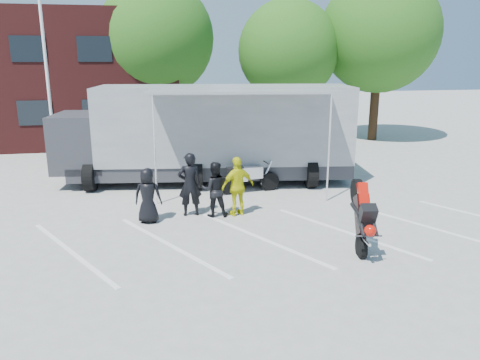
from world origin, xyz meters
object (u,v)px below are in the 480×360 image
object	(u,v)px
transporter_truck	(212,181)
spectator_leather_b	(190,184)
spectator_leather_c	(214,189)
spectator_hivis	(238,186)
stunt_bike_rider	(354,247)
flagpole	(51,46)
tree_mid	(288,51)
parked_motorcycle	(249,192)
tree_left	(156,39)
spectator_leather_a	(148,196)
tree_right	(380,33)

from	to	relation	value
transporter_truck	spectator_leather_b	bearing A→B (deg)	-99.52
transporter_truck	spectator_leather_c	xyz separation A→B (m)	(-0.47, -4.04, 0.83)
spectator_hivis	stunt_bike_rider	bearing A→B (deg)	112.16
flagpole	spectator_hivis	bearing A→B (deg)	-48.62
flagpole	tree_mid	bearing A→B (deg)	23.97
tree_mid	parked_motorcycle	bearing A→B (deg)	-113.40
tree_left	parked_motorcycle	bearing A→B (deg)	-75.35
parked_motorcycle	stunt_bike_rider	size ratio (longest dim) A/B	1.16
spectator_leather_b	transporter_truck	bearing A→B (deg)	-108.78
transporter_truck	spectator_hivis	world-z (taller)	transporter_truck
tree_left	flagpole	bearing A→B (deg)	-125.28
parked_motorcycle	stunt_bike_rider	bearing A→B (deg)	-171.89
tree_mid	spectator_leather_c	world-z (taller)	tree_mid
flagpole	spectator_leather_a	xyz separation A→B (m)	(3.54, -7.16, -4.25)
tree_left	spectator_leather_b	world-z (taller)	tree_left
flagpole	parked_motorcycle	distance (m)	9.86
flagpole	stunt_bike_rider	size ratio (longest dim) A/B	4.09
transporter_truck	spectator_leather_b	xyz separation A→B (m)	(-1.18, -3.81, 0.97)
parked_motorcycle	transporter_truck	bearing A→B (deg)	23.20
tree_right	spectator_hivis	world-z (taller)	tree_right
tree_left	spectator_leather_c	size ratio (longest dim) A/B	5.18
tree_right	transporter_truck	xyz separation A→B (m)	(-10.29, -7.45, -5.88)
stunt_bike_rider	spectator_leather_c	xyz separation A→B (m)	(-3.15, 3.00, 0.83)
tree_mid	spectator_hivis	xyz separation A→B (m)	(-5.06, -12.02, -4.04)
flagpole	parked_motorcycle	world-z (taller)	flagpole
spectator_leather_b	spectator_leather_c	bearing A→B (deg)	160.37
tree_left	tree_right	size ratio (longest dim) A/B	0.95
tree_right	parked_motorcycle	bearing A→B (deg)	-134.98
transporter_truck	parked_motorcycle	world-z (taller)	transporter_truck
flagpole	tree_mid	distance (m)	12.31
parked_motorcycle	spectator_leather_b	world-z (taller)	spectator_leather_b
flagpole	stunt_bike_rider	bearing A→B (deg)	-49.19
tree_right	spectator_leather_a	bearing A→B (deg)	-137.46
tree_left	spectator_leather_a	xyz separation A→B (m)	(-0.71, -13.16, -4.76)
tree_mid	tree_right	size ratio (longest dim) A/B	0.84
tree_left	stunt_bike_rider	world-z (taller)	tree_left
tree_left	tree_mid	size ratio (longest dim) A/B	1.13
tree_mid	tree_right	distance (m)	5.11
transporter_truck	spectator_leather_a	world-z (taller)	transporter_truck
tree_left	spectator_leather_c	world-z (taller)	tree_left
tree_mid	transporter_truck	xyz separation A→B (m)	(-5.29, -7.95, -4.94)
flagpole	spectator_leather_b	distance (m)	9.24
tree_mid	spectator_hivis	world-z (taller)	tree_mid
tree_mid	spectator_leather_c	bearing A→B (deg)	-115.65
flagpole	tree_left	world-z (taller)	tree_left
spectator_leather_a	spectator_hivis	bearing A→B (deg)	-165.44
flagpole	spectator_leather_a	bearing A→B (deg)	-63.72
flagpole	spectator_leather_c	bearing A→B (deg)	-51.89
stunt_bike_rider	tree_left	bearing A→B (deg)	114.61
transporter_truck	spectator_leather_b	size ratio (longest dim) A/B	5.88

